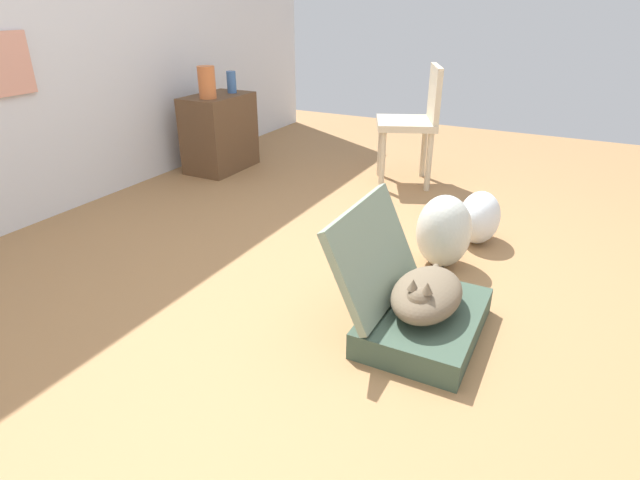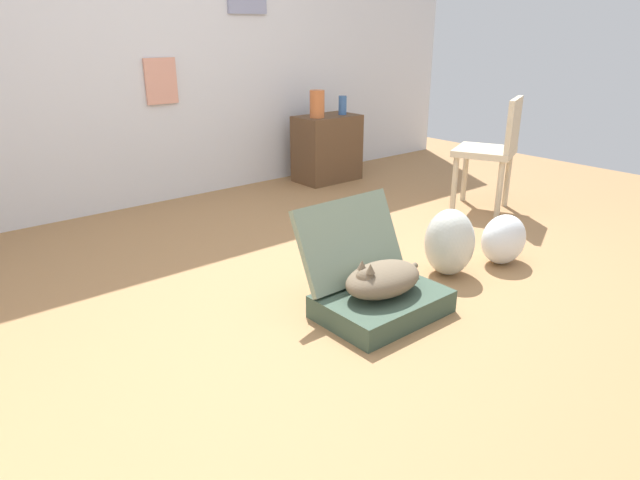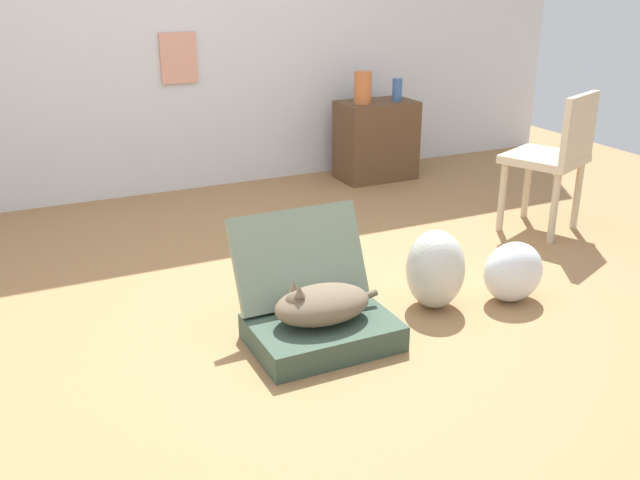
# 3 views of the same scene
# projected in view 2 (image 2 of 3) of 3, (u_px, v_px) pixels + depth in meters

# --- Properties ---
(ground_plane) EXTENTS (7.68, 7.68, 0.00)m
(ground_plane) POSITION_uv_depth(u_px,v_px,m) (361.00, 277.00, 3.28)
(ground_plane) COLOR #9E7247
(ground_plane) RESTS_ON ground
(wall_back) EXTENTS (6.40, 0.15, 2.60)m
(wall_back) POSITION_uv_depth(u_px,v_px,m) (169.00, 38.00, 4.44)
(wall_back) COLOR silver
(wall_back) RESTS_ON ground
(suitcase_base) EXTENTS (0.63, 0.45, 0.12)m
(suitcase_base) POSITION_uv_depth(u_px,v_px,m) (382.00, 304.00, 2.83)
(suitcase_base) COLOR #384C3D
(suitcase_base) RESTS_ON ground
(suitcase_lid) EXTENTS (0.63, 0.22, 0.42)m
(suitcase_lid) POSITION_uv_depth(u_px,v_px,m) (350.00, 241.00, 2.91)
(suitcase_lid) COLOR gray
(suitcase_lid) RESTS_ON suitcase_base
(cat) EXTENTS (0.52, 0.28, 0.20)m
(cat) POSITION_uv_depth(u_px,v_px,m) (382.00, 279.00, 2.77)
(cat) COLOR brown
(cat) RESTS_ON suitcase_base
(plastic_bag_white) EXTENTS (0.29, 0.29, 0.40)m
(plastic_bag_white) POSITION_uv_depth(u_px,v_px,m) (449.00, 242.00, 3.25)
(plastic_bag_white) COLOR silver
(plastic_bag_white) RESTS_ON ground
(plastic_bag_clear) EXTENTS (0.32, 0.24, 0.31)m
(plastic_bag_clear) POSITION_uv_depth(u_px,v_px,m) (504.00, 239.00, 3.43)
(plastic_bag_clear) COLOR silver
(plastic_bag_clear) RESTS_ON ground
(side_table) EXTENTS (0.59, 0.37, 0.61)m
(side_table) POSITION_uv_depth(u_px,v_px,m) (327.00, 148.00, 5.28)
(side_table) COLOR brown
(side_table) RESTS_ON ground
(vase_tall) EXTENTS (0.13, 0.13, 0.24)m
(vase_tall) POSITION_uv_depth(u_px,v_px,m) (317.00, 104.00, 5.02)
(vase_tall) COLOR #CC6B38
(vase_tall) RESTS_ON side_table
(vase_short) EXTENTS (0.08, 0.08, 0.17)m
(vase_short) POSITION_uv_depth(u_px,v_px,m) (343.00, 105.00, 5.20)
(vase_short) COLOR #38609E
(vase_short) RESTS_ON side_table
(chair) EXTENTS (0.57, 0.57, 0.89)m
(chair) POSITION_uv_depth(u_px,v_px,m) (493.00, 148.00, 4.33)
(chair) COLOR beige
(chair) RESTS_ON ground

